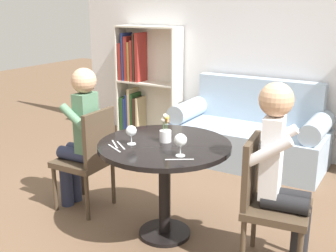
{
  "coord_description": "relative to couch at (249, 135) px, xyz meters",
  "views": [
    {
      "loc": [
        1.51,
        -2.5,
        1.74
      ],
      "look_at": [
        0.0,
        0.05,
        0.87
      ],
      "focal_mm": 45.0,
      "sensor_mm": 36.0,
      "label": 1
    }
  ],
  "objects": [
    {
      "name": "couch",
      "position": [
        0.0,
        0.0,
        0.0
      ],
      "size": [
        1.68,
        0.8,
        0.92
      ],
      "color": "#9EB2C6",
      "rests_on": "ground_plane"
    },
    {
      "name": "knife_left_setting",
      "position": [
        -0.3,
        -2.05,
        0.44
      ],
      "size": [
        0.15,
        0.13,
        0.0
      ],
      "color": "silver",
      "rests_on": "round_table"
    },
    {
      "name": "bookshelf_left",
      "position": [
        -1.63,
        0.27,
        0.39
      ],
      "size": [
        0.89,
        0.28,
        1.46
      ],
      "color": "silver",
      "rests_on": "ground_plane"
    },
    {
      "name": "flower_vase",
      "position": [
        -0.01,
        -1.8,
        0.51
      ],
      "size": [
        0.09,
        0.09,
        0.22
      ],
      "color": "silver",
      "rests_on": "round_table"
    },
    {
      "name": "wine_glass_left",
      "position": [
        -0.2,
        -1.98,
        0.54
      ],
      "size": [
        0.08,
        0.08,
        0.14
      ],
      "color": "white",
      "rests_on": "round_table"
    },
    {
      "name": "round_table",
      "position": [
        0.0,
        -1.84,
        0.3
      ],
      "size": [
        0.98,
        0.98,
        0.75
      ],
      "color": "black",
      "rests_on": "ground_plane"
    },
    {
      "name": "person_left",
      "position": [
        -0.87,
        -1.8,
        0.35
      ],
      "size": [
        0.42,
        0.35,
        1.24
      ],
      "rotation": [
        0.0,
        0.0,
        -1.55
      ],
      "color": "#282D47",
      "rests_on": "ground_plane"
    },
    {
      "name": "wine_glass_right",
      "position": [
        0.23,
        -2.01,
        0.55
      ],
      "size": [
        0.09,
        0.09,
        0.16
      ],
      "color": "white",
      "rests_on": "round_table"
    },
    {
      "name": "fork_right_setting",
      "position": [
        -0.25,
        -2.12,
        0.44
      ],
      "size": [
        0.17,
        0.1,
        0.0
      ],
      "color": "silver",
      "rests_on": "round_table"
    },
    {
      "name": "ground_plane",
      "position": [
        0.0,
        -1.84,
        -0.31
      ],
      "size": [
        16.0,
        16.0,
        0.0
      ],
      "primitive_type": "plane",
      "color": "brown"
    },
    {
      "name": "back_wall",
      "position": [
        0.0,
        0.43,
        1.04
      ],
      "size": [
        5.2,
        0.05,
        2.7
      ],
      "color": "silver",
      "rests_on": "ground_plane"
    },
    {
      "name": "fork_left_setting",
      "position": [
        0.26,
        -2.08,
        0.44
      ],
      "size": [
        0.17,
        0.11,
        0.0
      ],
      "color": "silver",
      "rests_on": "round_table"
    },
    {
      "name": "chair_right",
      "position": [
        0.78,
        -1.81,
        0.18
      ],
      "size": [
        0.47,
        0.47,
        0.9
      ],
      "rotation": [
        0.0,
        0.0,
        1.71
      ],
      "color": "#473828",
      "rests_on": "ground_plane"
    },
    {
      "name": "chair_left",
      "position": [
        -0.78,
        -1.79,
        0.18
      ],
      "size": [
        0.43,
        0.43,
        0.9
      ],
      "rotation": [
        0.0,
        0.0,
        -1.55
      ],
      "color": "#473828",
      "rests_on": "ground_plane"
    },
    {
      "name": "person_right",
      "position": [
        0.86,
        -1.79,
        0.39
      ],
      "size": [
        0.45,
        0.38,
        1.28
      ],
      "rotation": [
        0.0,
        0.0,
        1.71
      ],
      "color": "black",
      "rests_on": "ground_plane"
    },
    {
      "name": "knife_right_setting",
      "position": [
        -0.25,
        -2.04,
        0.44
      ],
      "size": [
        0.16,
        0.12,
        0.0
      ],
      "color": "silver",
      "rests_on": "round_table"
    }
  ]
}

